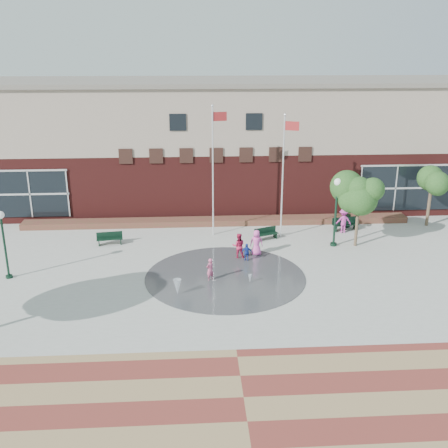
{
  "coord_description": "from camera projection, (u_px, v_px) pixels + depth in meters",
  "views": [
    {
      "loc": [
        -1.6,
        -22.08,
        11.47
      ],
      "look_at": [
        0.0,
        4.0,
        2.6
      ],
      "focal_mm": 42.0,
      "sensor_mm": 36.0,
      "label": 1
    }
  ],
  "objects": [
    {
      "name": "plaza_concrete",
      "position": [
        224.0,
        269.0,
        28.43
      ],
      "size": [
        46.0,
        18.0,
        0.01
      ],
      "primitive_type": "cube",
      "color": "#A8A8A0",
      "rests_on": "ground"
    },
    {
      "name": "person_bench",
      "position": [
        343.0,
        221.0,
        33.79
      ],
      "size": [
        1.06,
        0.64,
        1.61
      ],
      "primitive_type": "imported",
      "rotation": [
        0.0,
        0.0,
        3.18
      ],
      "color": "#C4389F",
      "rests_on": "ground"
    },
    {
      "name": "bench_mid",
      "position": [
        266.0,
        236.0,
        32.69
      ],
      "size": [
        1.58,
        0.98,
        0.77
      ],
      "rotation": [
        0.0,
        0.0,
        0.39
      ],
      "color": "black",
      "rests_on": "ground"
    },
    {
      "name": "adult_pink",
      "position": [
        256.0,
        243.0,
        30.14
      ],
      "size": [
        0.79,
        0.56,
        1.52
      ],
      "primitive_type": "imported",
      "rotation": [
        0.0,
        0.0,
        3.04
      ],
      "color": "#EB53B6",
      "rests_on": "ground"
    },
    {
      "name": "flagpole_left",
      "position": [
        214.0,
        165.0,
        32.18
      ],
      "size": [
        0.95,
        0.27,
        8.22
      ],
      "rotation": [
        0.0,
        0.0,
        0.21
      ],
      "color": "white",
      "rests_on": "ground"
    },
    {
      "name": "bench_left",
      "position": [
        110.0,
        241.0,
        31.86
      ],
      "size": [
        1.6,
        0.66,
        0.78
      ],
      "rotation": [
        0.0,
        0.0,
        0.15
      ],
      "color": "black",
      "rests_on": "ground"
    },
    {
      "name": "tree_small_right",
      "position": [
        432.0,
        185.0,
        34.43
      ],
      "size": [
        2.28,
        2.28,
        3.89
      ],
      "color": "#4D3B2B",
      "rests_on": "ground"
    },
    {
      "name": "flower_bed",
      "position": [
        217.0,
        224.0,
        35.61
      ],
      "size": [
        26.0,
        1.2,
        0.4
      ],
      "primitive_type": "cube",
      "color": "maroon",
      "rests_on": "ground"
    },
    {
      "name": "child_blue",
      "position": [
        247.0,
        252.0,
        29.35
      ],
      "size": [
        0.64,
        0.34,
        1.04
      ],
      "primitive_type": "imported",
      "rotation": [
        0.0,
        0.0,
        2.99
      ],
      "color": "#1B339F",
      "rests_on": "ground"
    },
    {
      "name": "trash_can",
      "position": [
        346.0,
        221.0,
        34.91
      ],
      "size": [
        0.54,
        0.54,
        0.89
      ],
      "color": "black",
      "rests_on": "ground"
    },
    {
      "name": "water_jet_a",
      "position": [
        178.0,
        295.0,
        25.49
      ],
      "size": [
        0.4,
        0.4,
        0.78
      ],
      "primitive_type": "cone",
      "rotation": [
        3.14,
        0.0,
        0.0
      ],
      "color": "white",
      "rests_on": "ground"
    },
    {
      "name": "bench_right",
      "position": [
        345.0,
        226.0,
        34.33
      ],
      "size": [
        1.79,
        0.79,
        0.87
      ],
      "rotation": [
        0.0,
        0.0,
        0.18
      ],
      "color": "black",
      "rests_on": "ground"
    },
    {
      "name": "lamp_right",
      "position": [
        336.0,
        205.0,
        30.94
      ],
      "size": [
        0.44,
        0.44,
        4.2
      ],
      "color": "black",
      "rests_on": "ground"
    },
    {
      "name": "child_splash",
      "position": [
        210.0,
        270.0,
        26.88
      ],
      "size": [
        0.53,
        0.51,
        1.22
      ],
      "primitive_type": "imported",
      "rotation": [
        0.0,
        0.0,
        3.83
      ],
      "color": "#CE557E",
      "rests_on": "ground"
    },
    {
      "name": "tree_mid",
      "position": [
        359.0,
        195.0,
        30.75
      ],
      "size": [
        2.61,
        2.61,
        4.4
      ],
      "color": "#4D3B2B",
      "rests_on": "ground"
    },
    {
      "name": "flagpole_right",
      "position": [
        284.0,
        170.0,
        31.9
      ],
      "size": [
        0.9,
        0.41,
        7.74
      ],
      "rotation": [
        0.0,
        0.0,
        -0.37
      ],
      "color": "white",
      "rests_on": "ground"
    },
    {
      "name": "splash_pad",
      "position": [
        225.0,
        277.0,
        27.48
      ],
      "size": [
        8.4,
        8.4,
        0.01
      ],
      "primitive_type": "cylinder",
      "color": "#383A3D",
      "rests_on": "ground"
    },
    {
      "name": "ground",
      "position": [
        229.0,
        303.0,
        24.65
      ],
      "size": [
        120.0,
        120.0,
        0.0
      ],
      "primitive_type": "plane",
      "color": "#666056",
      "rests_on": "ground"
    },
    {
      "name": "lamp_left",
      "position": [
        4.0,
        237.0,
        26.62
      ],
      "size": [
        0.39,
        0.39,
        3.66
      ],
      "color": "black",
      "rests_on": "ground"
    },
    {
      "name": "adult_red",
      "position": [
        239.0,
        246.0,
        29.73
      ],
      "size": [
        0.73,
        0.58,
        1.48
      ],
      "primitive_type": "imported",
      "rotation": [
        0.0,
        0.0,
        3.12
      ],
      "color": "#BC224C",
      "rests_on": "ground"
    },
    {
      "name": "water_jet_b",
      "position": [
        250.0,
        283.0,
        26.77
      ],
      "size": [
        0.19,
        0.19,
        0.43
      ],
      "primitive_type": "cone",
      "rotation": [
        3.14,
        0.0,
        0.0
      ],
      "color": "white",
      "rests_on": "ground"
    },
    {
      "name": "paver_band",
      "position": [
        244.0,
        398.0,
        18.03
      ],
      "size": [
        46.0,
        6.0,
        0.01
      ],
      "primitive_type": "cube",
      "color": "maroon",
      "rests_on": "ground"
    },
    {
      "name": "library_building",
      "position": [
        213.0,
        142.0,
        39.67
      ],
      "size": [
        44.4,
        10.4,
        9.2
      ],
      "color": "#531B19",
      "rests_on": "ground"
    }
  ]
}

